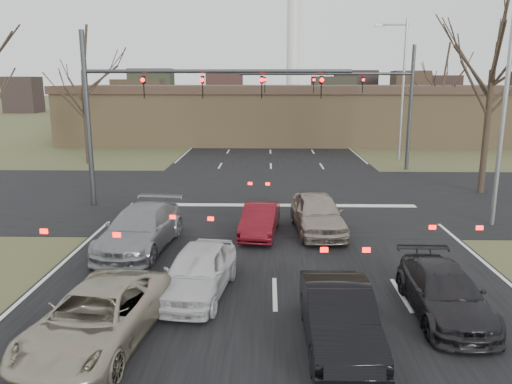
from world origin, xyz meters
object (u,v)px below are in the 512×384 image
(car_white_sedan, at_px, (198,271))
(car_silver_ahead, at_px, (318,213))
(streetlight_right_far, at_px, (401,83))
(car_silver_suv, at_px, (97,317))
(mast_arm_near, at_px, (158,97))
(streetlight_right_near, at_px, (502,86))
(mast_arm_far, at_px, (367,93))
(car_black_hatch, at_px, (339,317))
(building, at_px, (291,114))
(car_charcoal_sedan, at_px, (444,292))
(car_red_ahead, at_px, (260,220))
(car_grey_ahead, at_px, (140,229))

(car_white_sedan, height_order, car_silver_ahead, car_silver_ahead)
(streetlight_right_far, xyz_separation_m, car_silver_suv, (-13.32, -26.77, -4.92))
(mast_arm_near, distance_m, streetlight_right_near, 14.38)
(mast_arm_far, relative_size, streetlight_right_near, 1.11)
(mast_arm_near, bearing_deg, car_black_hatch, -62.50)
(car_silver_suv, xyz_separation_m, car_black_hatch, (5.38, 0.08, 0.03))
(streetlight_right_near, height_order, car_silver_ahead, streetlight_right_near)
(mast_arm_near, height_order, streetlight_right_near, streetlight_right_near)
(building, xyz_separation_m, car_charcoal_sedan, (2.25, -36.10, -2.06))
(streetlight_right_near, bearing_deg, car_silver_ahead, -171.08)
(streetlight_right_near, height_order, car_charcoal_sedan, streetlight_right_near)
(streetlight_right_near, distance_m, car_silver_ahead, 8.65)
(building, bearing_deg, car_white_sedan, -96.71)
(car_white_sedan, bearing_deg, streetlight_right_far, 72.24)
(car_black_hatch, height_order, car_silver_ahead, car_silver_ahead)
(streetlight_right_near, height_order, car_red_ahead, streetlight_right_near)
(streetlight_right_far, height_order, car_red_ahead, streetlight_right_far)
(streetlight_right_far, xyz_separation_m, car_grey_ahead, (-13.99, -20.26, -4.85))
(streetlight_right_far, height_order, car_silver_ahead, streetlight_right_far)
(car_red_ahead, xyz_separation_m, car_silver_ahead, (2.23, 0.41, 0.17))
(streetlight_right_near, bearing_deg, car_silver_suv, -142.70)
(building, height_order, streetlight_right_far, streetlight_right_far)
(streetlight_right_far, relative_size, car_black_hatch, 2.38)
(building, bearing_deg, car_grey_ahead, -102.03)
(car_black_hatch, xyz_separation_m, car_red_ahead, (-1.88, 8.18, -0.10))
(car_silver_suv, bearing_deg, building, 88.52)
(streetlight_right_far, relative_size, car_charcoal_sedan, 2.39)
(building, xyz_separation_m, car_silver_suv, (-6.00, -37.77, -2.00))
(building, relative_size, car_white_sedan, 10.53)
(streetlight_right_far, distance_m, car_silver_suv, 30.30)
(car_grey_ahead, relative_size, car_red_ahead, 1.41)
(car_white_sedan, bearing_deg, car_silver_ahead, 64.58)
(building, xyz_separation_m, car_silver_ahead, (-0.27, -29.11, -1.91))
(mast_arm_near, relative_size, car_white_sedan, 3.01)
(car_grey_ahead, xyz_separation_m, car_red_ahead, (4.16, 1.74, -0.14))
(car_grey_ahead, bearing_deg, streetlight_right_near, 19.44)
(building, bearing_deg, car_red_ahead, -94.84)
(streetlight_right_far, height_order, car_silver_suv, streetlight_right_far)
(streetlight_right_far, relative_size, car_silver_ahead, 2.24)
(streetlight_right_far, distance_m, car_charcoal_sedan, 26.09)
(car_white_sedan, bearing_deg, mast_arm_far, 75.18)
(building, relative_size, mast_arm_near, 3.50)
(mast_arm_far, relative_size, car_red_ahead, 3.10)
(car_grey_ahead, xyz_separation_m, car_silver_ahead, (6.40, 2.15, 0.02))
(streetlight_right_far, height_order, car_charcoal_sedan, streetlight_right_far)
(building, height_order, car_silver_ahead, building)
(mast_arm_far, distance_m, car_silver_ahead, 15.40)
(mast_arm_far, bearing_deg, streetlight_right_near, -78.53)
(car_white_sedan, bearing_deg, car_grey_ahead, 131.82)
(car_grey_ahead, height_order, car_red_ahead, car_grey_ahead)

